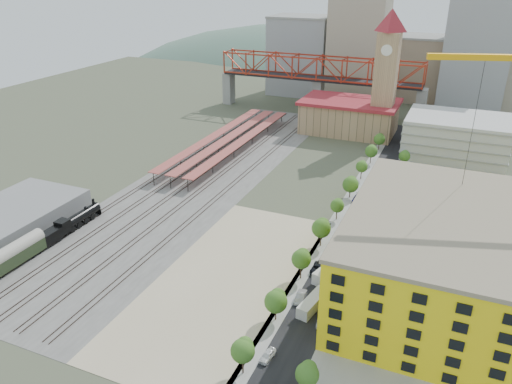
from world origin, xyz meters
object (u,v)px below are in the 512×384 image
at_px(construction_building, 464,261).
at_px(site_trailer_c, 335,260).
at_px(site_trailer_a, 313,303).
at_px(clock_tower, 387,63).
at_px(locomotive, 73,223).
at_px(site_trailer_d, 349,233).
at_px(coach, 9,257).
at_px(site_trailer_b, 329,271).
at_px(car_0, 267,356).

xyz_separation_m(construction_building, site_trailer_c, (-26.00, 3.18, -8.23)).
relative_size(construction_building, site_trailer_a, 5.53).
bearing_deg(clock_tower, site_trailer_a, -85.98).
bearing_deg(locomotive, site_trailer_d, 19.71).
relative_size(coach, site_trailer_b, 1.82).
bearing_deg(construction_building, clock_tower, 108.78).
bearing_deg(car_0, locomotive, 166.84).
bearing_deg(coach, site_trailer_c, 24.44).
relative_size(locomotive, coach, 1.20).
bearing_deg(locomotive, site_trailer_c, 8.87).
bearing_deg(car_0, construction_building, 53.37).
xyz_separation_m(clock_tower, site_trailer_b, (8.00, -101.78, -27.33)).
relative_size(construction_building, car_0, 12.45).
distance_m(site_trailer_b, site_trailer_d, 18.31).
height_order(construction_building, car_0, construction_building).
distance_m(locomotive, site_trailer_c, 66.80).
distance_m(coach, site_trailer_a, 67.26).
xyz_separation_m(locomotive, site_trailer_c, (66.00, 10.30, -0.86)).
bearing_deg(site_trailer_d, site_trailer_b, -91.97).
height_order(clock_tower, site_trailer_a, clock_tower).
distance_m(site_trailer_b, car_0, 28.72).
bearing_deg(site_trailer_c, site_trailer_b, -74.25).
distance_m(construction_building, coach, 96.04).
height_order(site_trailer_d, car_0, site_trailer_d).
relative_size(construction_building, site_trailer_d, 5.27).
height_order(site_trailer_a, site_trailer_d, site_trailer_d).
relative_size(construction_building, locomotive, 2.31).
relative_size(construction_building, site_trailer_b, 5.05).
bearing_deg(site_trailer_a, site_trailer_b, 101.01).
bearing_deg(site_trailer_d, locomotive, -162.26).
relative_size(site_trailer_a, site_trailer_c, 1.06).
bearing_deg(coach, car_0, -3.20).
bearing_deg(site_trailer_d, clock_tower, 93.50).
bearing_deg(clock_tower, site_trailer_d, -84.53).
height_order(locomotive, site_trailer_c, locomotive).
distance_m(coach, site_trailer_b, 70.61).
xyz_separation_m(site_trailer_a, site_trailer_b, (0.00, 12.19, 0.12)).
relative_size(clock_tower, construction_building, 1.03).
bearing_deg(clock_tower, construction_building, -71.22).
bearing_deg(car_0, site_trailer_d, 93.41).
height_order(clock_tower, coach, clock_tower).
distance_m(construction_building, locomotive, 92.57).
xyz_separation_m(coach, site_trailer_c, (66.00, 30.00, -1.87)).
xyz_separation_m(site_trailer_b, site_trailer_c, (0.00, 4.97, -0.19)).
relative_size(coach, site_trailer_d, 1.90).
relative_size(construction_building, site_trailer_c, 5.85).
bearing_deg(car_0, coach, -176.13).
distance_m(site_trailer_d, car_0, 46.96).
distance_m(site_trailer_a, car_0, 16.65).
height_order(clock_tower, locomotive, clock_tower).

